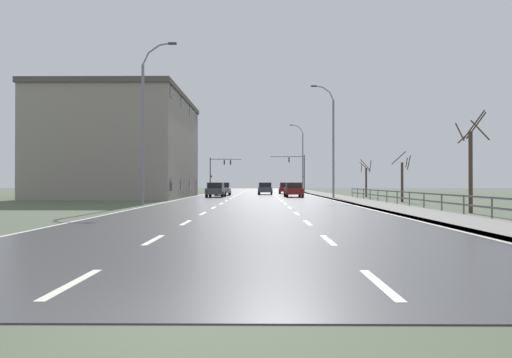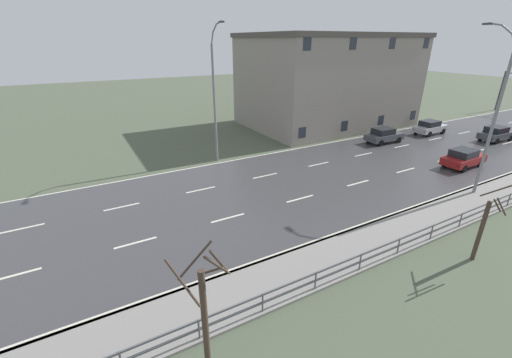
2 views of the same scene
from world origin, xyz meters
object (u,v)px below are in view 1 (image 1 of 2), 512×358
at_px(street_lamp_left_bank, 145,125).
at_px(car_distant, 286,188).
at_px(car_far_left, 294,190).
at_px(brick_building, 124,147).
at_px(street_lamp_midground, 332,143).
at_px(street_lamp_distant, 302,159).
at_px(car_near_right, 216,190).
at_px(traffic_signal_left, 218,168).
at_px(car_far_right, 265,188).
at_px(car_mid_centre, 223,189).
at_px(traffic_signal_right, 298,167).

xyz_separation_m(street_lamp_left_bank, car_distant, (11.51, 33.21, -4.73)).
bearing_deg(car_far_left, brick_building, 177.80).
relative_size(street_lamp_midground, street_lamp_left_bank, 0.98).
relative_size(street_lamp_midground, street_lamp_distant, 0.98).
distance_m(car_far_left, car_near_right, 8.25).
bearing_deg(traffic_signal_left, car_near_right, -85.33).
height_order(street_lamp_distant, traffic_signal_left, street_lamp_distant).
xyz_separation_m(street_lamp_left_bank, car_far_right, (8.63, 28.40, -4.73)).
bearing_deg(street_lamp_distant, car_far_right, -109.92).
height_order(car_near_right, car_distant, same).
bearing_deg(car_mid_centre, brick_building, -145.86).
relative_size(car_far_left, car_near_right, 1.00).
bearing_deg(car_far_left, traffic_signal_left, 108.26).
xyz_separation_m(street_lamp_midground, brick_building, (-21.54, 4.58, -0.04)).
bearing_deg(street_lamp_left_bank, car_near_right, 79.35).
bearing_deg(street_lamp_left_bank, street_lamp_midground, 41.22).
xyz_separation_m(car_near_right, car_far_right, (5.36, 10.99, 0.00)).
relative_size(street_lamp_midground, car_far_right, 2.64).
xyz_separation_m(street_lamp_midground, car_far_right, (-6.30, 15.32, -4.61)).
height_order(car_distant, car_mid_centre, same).
height_order(car_far_right, brick_building, brick_building).
height_order(street_lamp_distant, street_lamp_left_bank, street_lamp_left_bank).
relative_size(street_lamp_midground, traffic_signal_right, 1.78).
xyz_separation_m(traffic_signal_left, car_far_left, (10.61, -28.78, -3.19)).
bearing_deg(street_lamp_left_bank, traffic_signal_right, 72.87).
height_order(car_far_left, car_far_right, same).
relative_size(traffic_signal_right, brick_building, 0.31).
bearing_deg(traffic_signal_right, street_lamp_midground, -88.88).
distance_m(street_lamp_midground, brick_building, 22.02).
xyz_separation_m(car_distant, brick_building, (-18.11, -15.55, 4.57)).
bearing_deg(traffic_signal_left, street_lamp_distant, -2.38).
distance_m(traffic_signal_left, brick_building, 29.71).
relative_size(street_lamp_distant, street_lamp_left_bank, 1.00).
relative_size(traffic_signal_left, car_mid_centre, 1.39).
xyz_separation_m(street_lamp_midground, street_lamp_distant, (0.00, 32.71, 0.12)).
xyz_separation_m(car_distant, car_far_right, (-2.88, -4.81, 0.00)).
bearing_deg(street_lamp_distant, car_far_left, -96.90).
bearing_deg(car_mid_centre, car_far_right, 33.73).
distance_m(street_lamp_left_bank, car_near_right, 18.34).
height_order(car_far_left, brick_building, brick_building).
distance_m(street_lamp_left_bank, car_mid_centre, 25.46).
bearing_deg(traffic_signal_right, car_far_left, -95.49).
relative_size(street_lamp_left_bank, traffic_signal_right, 1.82).
height_order(street_lamp_distant, car_mid_centre, street_lamp_distant).
xyz_separation_m(traffic_signal_right, brick_building, (-20.89, -28.69, 1.26)).
bearing_deg(traffic_signal_left, car_far_left, -69.76).
relative_size(traffic_signal_right, car_far_right, 1.49).
distance_m(traffic_signal_left, car_far_left, 30.84).
bearing_deg(street_lamp_midground, traffic_signal_right, 91.12).
bearing_deg(car_far_left, car_far_right, 102.97).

